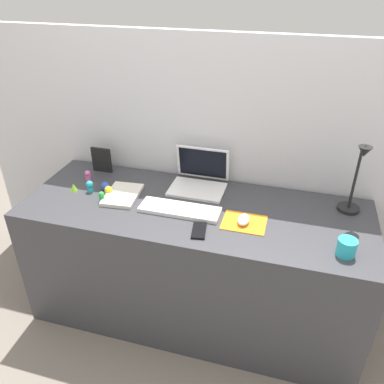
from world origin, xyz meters
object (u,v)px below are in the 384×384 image
(laptop, at_px, (200,177))
(toy_figurine_green, at_px, (102,196))
(toy_figurine_cyan, at_px, (90,186))
(notebook_pad, at_px, (122,195))
(toy_figurine_lime, at_px, (74,187))
(desk_lamp, at_px, (356,181))
(toy_figurine_pink, at_px, (88,175))
(toy_figurine_blue, at_px, (105,186))
(picture_frame, at_px, (102,160))
(cell_phone, at_px, (199,231))
(toy_figurine_yellow, at_px, (108,191))
(keyboard, at_px, (180,210))
(coffee_mug, at_px, (347,247))
(mouse, at_px, (244,220))

(laptop, bearing_deg, toy_figurine_green, -146.65)
(toy_figurine_cyan, bearing_deg, notebook_pad, 0.41)
(toy_figurine_cyan, relative_size, toy_figurine_lime, 1.49)
(desk_lamp, distance_m, toy_figurine_pink, 1.44)
(notebook_pad, relative_size, toy_figurine_lime, 5.51)
(toy_figurine_blue, relative_size, toy_figurine_cyan, 0.75)
(picture_frame, height_order, toy_figurine_pink, picture_frame)
(cell_phone, relative_size, toy_figurine_cyan, 1.97)
(desk_lamp, bearing_deg, notebook_pad, -171.87)
(toy_figurine_pink, xyz_separation_m, toy_figurine_cyan, (0.08, -0.12, 0.00))
(toy_figurine_yellow, bearing_deg, toy_figurine_blue, 133.09)
(desk_lamp, height_order, toy_figurine_green, desk_lamp)
(cell_phone, height_order, notebook_pad, notebook_pad)
(keyboard, height_order, toy_figurine_green, toy_figurine_green)
(coffee_mug, bearing_deg, laptop, 151.73)
(laptop, xyz_separation_m, desk_lamp, (0.79, -0.06, 0.13))
(laptop, xyz_separation_m, toy_figurine_lime, (-0.65, -0.24, -0.03))
(cell_phone, relative_size, desk_lamp, 0.33)
(notebook_pad, distance_m, coffee_mug, 1.14)
(keyboard, bearing_deg, mouse, -2.79)
(keyboard, distance_m, toy_figurine_green, 0.42)
(cell_phone, height_order, toy_figurine_green, toy_figurine_green)
(mouse, xyz_separation_m, coffee_mug, (0.46, -0.11, 0.02))
(toy_figurine_pink, relative_size, toy_figurine_cyan, 0.92)
(laptop, bearing_deg, toy_figurine_blue, -159.30)
(cell_phone, relative_size, toy_figurine_yellow, 2.59)
(mouse, bearing_deg, cell_phone, -146.77)
(mouse, height_order, toy_figurine_yellow, toy_figurine_yellow)
(cell_phone, relative_size, toy_figurine_pink, 2.14)
(laptop, relative_size, cell_phone, 2.34)
(picture_frame, distance_m, toy_figurine_blue, 0.24)
(mouse, relative_size, coffee_mug, 1.17)
(mouse, distance_m, toy_figurine_cyan, 0.86)
(desk_lamp, xyz_separation_m, toy_figurine_lime, (-1.44, -0.18, -0.16))
(toy_figurine_blue, bearing_deg, toy_figurine_yellow, -46.91)
(desk_lamp, distance_m, toy_figurine_cyan, 1.37)
(cell_phone, height_order, toy_figurine_lime, toy_figurine_lime)
(coffee_mug, xyz_separation_m, toy_figurine_yellow, (-1.21, 0.18, -0.01))
(toy_figurine_blue, bearing_deg, laptop, 20.70)
(toy_figurine_pink, bearing_deg, mouse, -11.36)
(toy_figurine_lime, xyz_separation_m, toy_figurine_yellow, (0.20, 0.01, 0.00))
(picture_frame, bearing_deg, desk_lamp, -3.12)
(mouse, bearing_deg, toy_figurine_yellow, 174.88)
(cell_phone, bearing_deg, toy_figurine_blue, 149.44)
(cell_phone, xyz_separation_m, toy_figurine_yellow, (-0.56, 0.19, 0.02))
(keyboard, relative_size, toy_figurine_blue, 8.39)
(notebook_pad, relative_size, toy_figurine_green, 4.20)
(notebook_pad, bearing_deg, toy_figurine_blue, 156.71)
(toy_figurine_yellow, bearing_deg, mouse, -5.12)
(toy_figurine_pink, bearing_deg, toy_figurine_yellow, -32.78)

